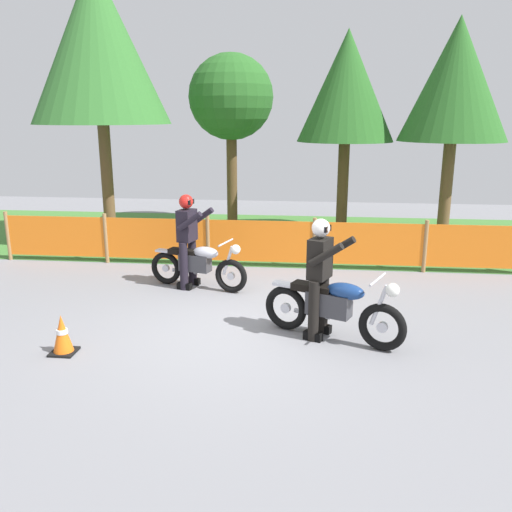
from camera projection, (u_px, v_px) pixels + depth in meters
name	position (u px, v px, depth m)	size (l,w,h in m)	color
ground	(238.00, 331.00, 7.78)	(24.00, 24.00, 0.02)	gray
grass_verge	(272.00, 236.00, 13.76)	(24.00, 5.76, 0.01)	#427A33
barrier_fence	(261.00, 241.00, 10.85)	(10.94, 0.08, 1.05)	#997547
tree_leftmost	(98.00, 44.00, 12.14)	(3.19, 3.19, 6.37)	brown
tree_near_left	(231.00, 98.00, 14.01)	(2.22, 2.22, 4.59)	brown
tree_near_right	(347.00, 87.00, 13.02)	(2.38, 2.38, 5.03)	brown
tree_rightmost	(456.00, 81.00, 12.10)	(2.46, 2.46, 5.17)	brown
motorcycle_lead	(333.00, 307.00, 7.35)	(1.95, 1.02, 0.99)	black
motorcycle_trailing	(198.00, 265.00, 9.56)	(1.88, 0.75, 0.91)	black
rider_lead	(321.00, 274.00, 7.34)	(0.70, 0.69, 1.69)	black
rider_trailing	(188.00, 238.00, 9.50)	(0.66, 0.65, 1.69)	black
traffic_cone	(62.00, 335.00, 6.98)	(0.32, 0.32, 0.53)	black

